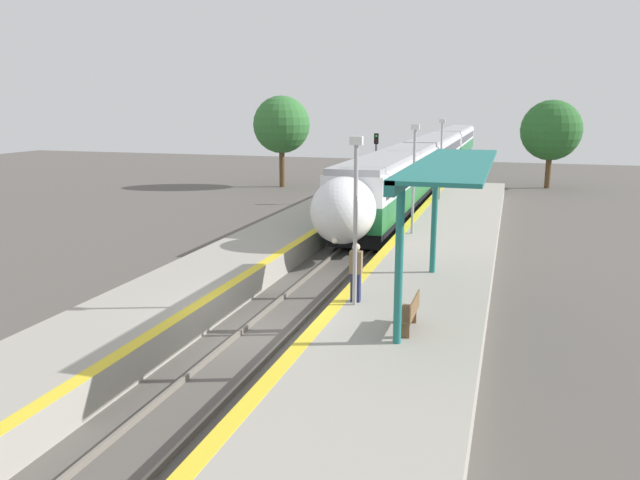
# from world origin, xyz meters

# --- Properties ---
(ground_plane) EXTENTS (120.00, 120.00, 0.00)m
(ground_plane) POSITION_xyz_m (0.00, 0.00, 0.00)
(ground_plane) COLOR #56514C
(rail_left) EXTENTS (0.08, 90.00, 0.15)m
(rail_left) POSITION_xyz_m (-0.72, 0.00, 0.07)
(rail_left) COLOR slate
(rail_left) RESTS_ON ground_plane
(rail_right) EXTENTS (0.08, 90.00, 0.15)m
(rail_right) POSITION_xyz_m (0.72, 0.00, 0.07)
(rail_right) COLOR slate
(rail_right) RESTS_ON ground_plane
(train) EXTENTS (2.82, 63.76, 3.88)m
(train) POSITION_xyz_m (0.00, 39.03, 2.22)
(train) COLOR black
(train) RESTS_ON ground_plane
(platform_right) EXTENTS (4.43, 64.00, 0.90)m
(platform_right) POSITION_xyz_m (3.95, 0.00, 0.45)
(platform_right) COLOR #9E998E
(platform_right) RESTS_ON ground_plane
(platform_left) EXTENTS (3.53, 64.00, 0.90)m
(platform_left) POSITION_xyz_m (-3.50, 0.00, 0.45)
(platform_left) COLOR #9E998E
(platform_left) RESTS_ON ground_plane
(platform_bench) EXTENTS (0.44, 1.54, 0.89)m
(platform_bench) POSITION_xyz_m (4.31, -0.55, 1.36)
(platform_bench) COLOR brown
(platform_bench) RESTS_ON platform_right
(person_waiting) EXTENTS (0.36, 0.23, 1.77)m
(person_waiting) POSITION_xyz_m (2.40, 1.39, 1.82)
(person_waiting) COLOR navy
(person_waiting) RESTS_ON platform_right
(railway_signal) EXTENTS (0.28, 0.28, 4.73)m
(railway_signal) POSITION_xyz_m (-2.15, 25.31, 2.87)
(railway_signal) COLOR #59595E
(railway_signal) RESTS_ON ground_plane
(lamppost_near) EXTENTS (0.36, 0.20, 4.87)m
(lamppost_near) POSITION_xyz_m (2.44, 1.07, 3.71)
(lamppost_near) COLOR #9E9EA3
(lamppost_near) RESTS_ON platform_right
(lamppost_mid) EXTENTS (0.36, 0.20, 4.87)m
(lamppost_mid) POSITION_xyz_m (2.44, 11.84, 3.71)
(lamppost_mid) COLOR #9E9EA3
(lamppost_mid) RESTS_ON platform_right
(lamppost_far) EXTENTS (0.36, 0.20, 4.87)m
(lamppost_far) POSITION_xyz_m (2.44, 22.60, 3.71)
(lamppost_far) COLOR #9E9EA3
(lamppost_far) RESTS_ON platform_right
(station_canopy) EXTENTS (2.02, 9.89, 4.18)m
(station_canopy) POSITION_xyz_m (4.73, 1.93, 4.76)
(station_canopy) COLOR #1E6B66
(station_canopy) RESTS_ON platform_right
(background_tree_left) EXTENTS (4.57, 4.57, 7.31)m
(background_tree_left) POSITION_xyz_m (-11.31, 31.79, 5.00)
(background_tree_left) COLOR brown
(background_tree_left) RESTS_ON ground_plane
(background_tree_right) EXTENTS (4.75, 4.75, 6.98)m
(background_tree_right) POSITION_xyz_m (9.39, 37.35, 4.59)
(background_tree_right) COLOR brown
(background_tree_right) RESTS_ON ground_plane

